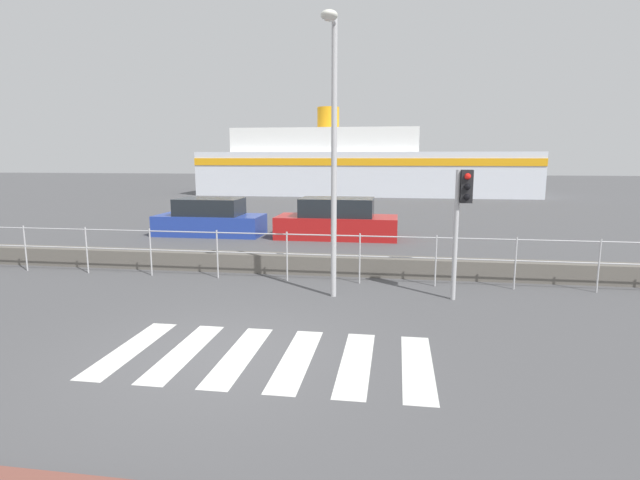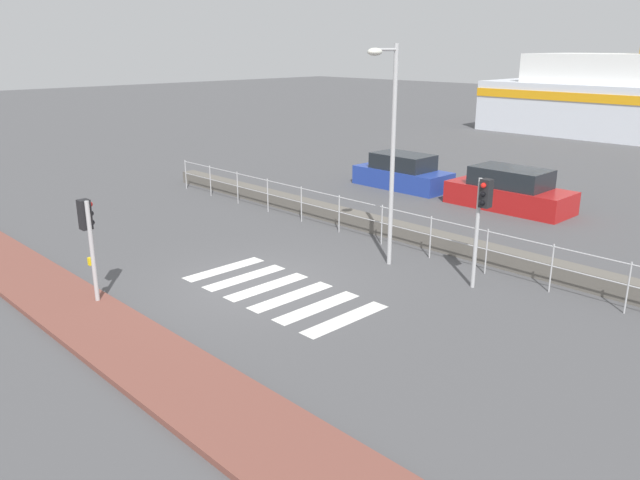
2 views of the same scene
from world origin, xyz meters
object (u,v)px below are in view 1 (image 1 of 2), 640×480
at_px(streetlamp, 333,127).
at_px(parked_car_blue, 210,219).
at_px(traffic_light_far, 462,205).
at_px(ferry_boat, 358,166).
at_px(parked_car_red, 337,221).

xyz_separation_m(streetlamp, parked_car_blue, (-5.87, 8.12, -3.01)).
bearing_deg(parked_car_blue, traffic_light_far, -42.37).
bearing_deg(streetlamp, parked_car_blue, 125.84).
bearing_deg(ferry_boat, parked_car_blue, -99.49).
distance_m(ferry_boat, parked_car_red, 23.56).
xyz_separation_m(traffic_light_far, ferry_boat, (-4.62, 31.27, 0.21)).
distance_m(traffic_light_far, ferry_boat, 31.61).
bearing_deg(parked_car_red, streetlamp, -83.84).
height_order(ferry_boat, parked_car_blue, ferry_boat).
bearing_deg(ferry_boat, traffic_light_far, -81.60).
bearing_deg(streetlamp, ferry_boat, 93.51).
relative_size(traffic_light_far, ferry_boat, 0.11).
height_order(streetlamp, parked_car_red, streetlamp).
relative_size(streetlamp, ferry_boat, 0.22).
distance_m(ferry_boat, parked_car_blue, 23.86).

